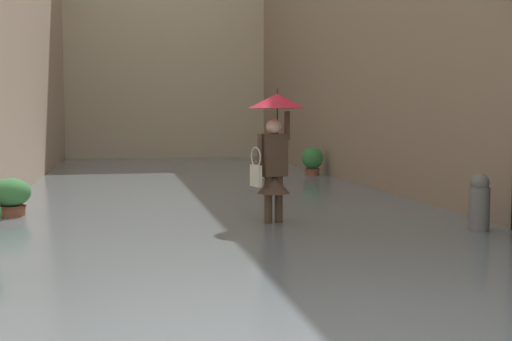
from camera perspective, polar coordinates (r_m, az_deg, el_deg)
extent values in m
plane|color=gray|center=(15.03, -4.83, -1.99)|extent=(60.00, 60.00, 0.00)
cube|color=slate|center=(15.02, -4.83, -1.72)|extent=(8.32, 27.55, 0.14)
cube|color=beige|center=(26.88, -7.84, 13.58)|extent=(11.12, 1.80, 11.81)
cube|color=#4C4233|center=(10.09, 1.05, -5.01)|extent=(0.17, 0.26, 0.10)
cylinder|color=#4C3828|center=(10.03, 1.05, -2.63)|extent=(0.15, 0.15, 0.75)
cube|color=#4C4233|center=(10.17, 1.95, -4.93)|extent=(0.17, 0.26, 0.10)
cylinder|color=#4C3828|center=(10.11, 1.95, -2.57)|extent=(0.15, 0.15, 0.75)
cube|color=#4C3828|center=(10.00, 1.51, 1.32)|extent=(0.43, 0.32, 0.63)
cone|color=#4C3828|center=(10.04, 1.51, -1.17)|extent=(0.62, 0.62, 0.28)
sphere|color=#DBB293|center=(9.99, 1.52, 3.76)|extent=(0.23, 0.23, 0.23)
cylinder|color=#4C3828|center=(10.10, 2.67, 3.83)|extent=(0.10, 0.10, 0.44)
cylinder|color=#4C3828|center=(9.89, 0.35, 1.73)|extent=(0.10, 0.10, 0.48)
cylinder|color=black|center=(10.01, 1.82, 4.55)|extent=(0.02, 0.02, 0.49)
cone|color=red|center=(10.02, 1.83, 5.96)|extent=(0.87, 0.87, 0.22)
cylinder|color=black|center=(10.02, 1.83, 6.76)|extent=(0.01, 0.01, 0.08)
cube|color=beige|center=(9.86, -0.01, -0.45)|extent=(0.13, 0.29, 0.32)
torus|color=beige|center=(9.84, -0.01, 1.17)|extent=(0.10, 0.29, 0.30)
cylinder|color=#9E563D|center=(11.54, -20.14, -3.60)|extent=(0.44, 0.44, 0.28)
torus|color=brown|center=(11.52, -20.16, -2.90)|extent=(0.47, 0.47, 0.04)
ellipsoid|color=#428947|center=(11.49, -20.19, -1.77)|extent=(0.63, 0.63, 0.46)
cylinder|color=brown|center=(18.06, 4.83, -0.36)|extent=(0.38, 0.38, 0.31)
torus|color=brown|center=(18.05, 4.83, 0.12)|extent=(0.42, 0.42, 0.04)
ellipsoid|color=#387F3D|center=(18.03, 4.84, 1.06)|extent=(0.58, 0.58, 0.59)
cylinder|color=slate|center=(9.90, 18.48, -3.53)|extent=(0.29, 0.29, 0.75)
sphere|color=slate|center=(9.85, 18.55, -0.99)|extent=(0.26, 0.26, 0.26)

